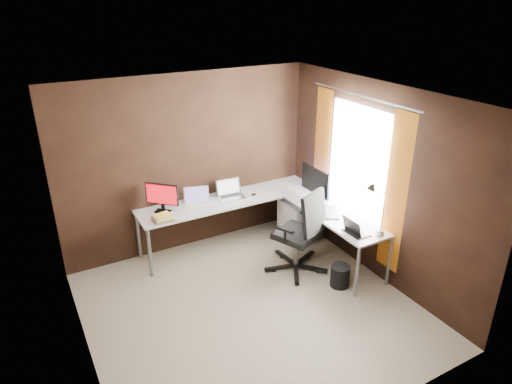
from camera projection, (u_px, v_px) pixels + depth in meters
room at (274, 203)px, 5.09m from camera, size 3.60×3.60×2.50m
desk at (268, 209)px, 6.33m from camera, size 2.65×2.25×0.73m
drawer_pedestal at (298, 220)px, 6.83m from camera, size 0.42×0.50×0.60m
monitor_left at (162, 196)px, 6.04m from camera, size 0.35×0.34×0.40m
monitor_right at (315, 183)px, 6.33m from camera, size 0.15×0.60×0.49m
laptop_white at (197, 201)px, 6.33m from camera, size 0.40×0.34×0.23m
laptop_silver at (230, 193)px, 6.56m from camera, size 0.39×0.29×0.25m
laptop_black_big at (324, 209)px, 6.08m from camera, size 0.46×0.49×0.26m
laptop_black_small at (355, 230)px, 5.56m from camera, size 0.22×0.31×0.21m
book_stack at (163, 218)px, 5.88m from camera, size 0.26×0.22×0.08m
mouse_left at (162, 219)px, 5.89m from camera, size 0.09×0.07×0.03m
mouse_corner at (254, 194)px, 6.61m from camera, size 0.10×0.08×0.03m
desk_lamp at (376, 204)px, 5.39m from camera, size 0.20×0.24×0.66m
office_chair at (299, 247)px, 6.04m from camera, size 0.66×0.70×1.17m
wastebasket at (340, 276)px, 5.77m from camera, size 0.27×0.27×0.28m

